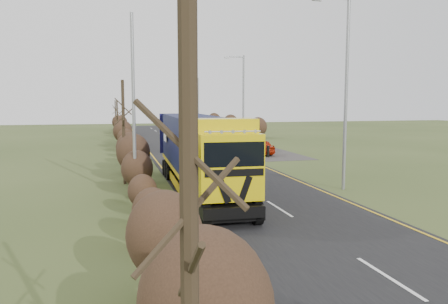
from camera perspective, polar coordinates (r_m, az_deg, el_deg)
name	(u,v)px	position (r m, az deg, el deg)	size (l,w,h in m)	color
ground	(251,192)	(23.53, 3.60, -5.18)	(160.00, 160.00, 0.00)	#36461E
road	(210,166)	(33.04, -1.78, -1.78)	(8.00, 120.00, 0.02)	black
layby	(251,150)	(44.33, 3.58, 0.32)	(6.00, 18.00, 0.02)	#33302D
lane_markings	(211,166)	(32.74, -1.66, -1.82)	(7.52, 116.00, 0.01)	gold
hedgerow	(130,149)	(29.98, -12.14, 0.33)	(2.24, 102.04, 6.05)	black
lorry	(198,149)	(23.03, -3.45, 0.45)	(2.88, 14.85, 4.12)	black
car_red_hatchback	(259,147)	(40.11, 4.59, 0.66)	(1.68, 4.17, 1.42)	#A11E08
car_blue_sedan	(251,142)	(43.97, 3.56, 1.27)	(1.64, 4.70, 1.55)	#0B113E
streetlight_near	(344,84)	(24.50, 15.39, 8.56)	(2.19, 0.21, 10.34)	gray
streetlight_mid	(242,99)	(41.85, 2.39, 6.90)	(1.96, 0.18, 9.20)	gray
streetlight_far	(198,104)	(65.07, -3.45, 6.33)	(1.80, 0.18, 8.41)	gray
left_pole	(134,109)	(21.25, -11.71, 5.55)	(0.16, 0.16, 8.92)	gray
speed_sign	(252,137)	(40.47, 3.74, 2.00)	(0.64, 0.10, 2.30)	gray
warning_board	(232,136)	(47.27, 1.07, 2.16)	(0.75, 0.11, 1.97)	gray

